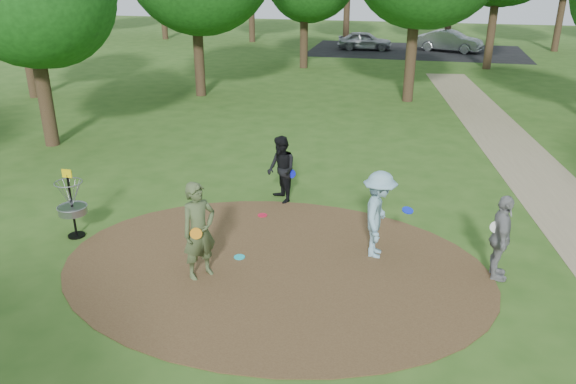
# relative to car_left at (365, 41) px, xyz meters

# --- Properties ---
(ground) EXTENTS (100.00, 100.00, 0.00)m
(ground) POSITION_rel_car_left_xyz_m (1.41, -29.74, -0.61)
(ground) COLOR #2D5119
(ground) RESTS_ON ground
(dirt_clearing) EXTENTS (8.40, 8.40, 0.02)m
(dirt_clearing) POSITION_rel_car_left_xyz_m (1.41, -29.74, -0.60)
(dirt_clearing) COLOR #47301C
(dirt_clearing) RESTS_ON ground
(parking_lot) EXTENTS (14.00, 8.00, 0.01)m
(parking_lot) POSITION_rel_car_left_xyz_m (3.41, 0.26, -0.61)
(parking_lot) COLOR black
(parking_lot) RESTS_ON ground
(player_observer_with_disc) EXTENTS (0.77, 0.82, 1.89)m
(player_observer_with_disc) POSITION_rel_car_left_xyz_m (0.16, -30.38, 0.33)
(player_observer_with_disc) COLOR #475732
(player_observer_with_disc) RESTS_ON ground
(player_throwing_with_disc) EXTENTS (1.06, 1.18, 1.79)m
(player_throwing_with_disc) POSITION_rel_car_left_xyz_m (3.30, -28.80, 0.28)
(player_throwing_with_disc) COLOR #84B2C5
(player_throwing_with_disc) RESTS_ON ground
(player_walking_with_disc) EXTENTS (0.98, 1.02, 1.66)m
(player_walking_with_disc) POSITION_rel_car_left_xyz_m (0.76, -26.54, 0.21)
(player_walking_with_disc) COLOR black
(player_walking_with_disc) RESTS_ON ground
(player_waiting_with_disc) EXTENTS (0.44, 0.98, 1.66)m
(player_waiting_with_disc) POSITION_rel_car_left_xyz_m (5.56, -29.16, 0.22)
(player_waiting_with_disc) COLOR gray
(player_waiting_with_disc) RESTS_ON ground
(disc_ground_cyan) EXTENTS (0.22, 0.22, 0.02)m
(disc_ground_cyan) POSITION_rel_car_left_xyz_m (0.65, -29.57, -0.58)
(disc_ground_cyan) COLOR #19BDCB
(disc_ground_cyan) RESTS_ON dirt_clearing
(disc_ground_red) EXTENTS (0.22, 0.22, 0.02)m
(disc_ground_red) POSITION_rel_car_left_xyz_m (0.55, -27.53, -0.58)
(disc_ground_red) COLOR red
(disc_ground_red) RESTS_ON dirt_clearing
(car_left) EXTENTS (3.70, 1.71, 1.23)m
(car_left) POSITION_rel_car_left_xyz_m (0.00, 0.00, 0.00)
(car_left) COLOR #9EA0A6
(car_left) RESTS_ON ground
(car_right) EXTENTS (4.40, 2.65, 1.37)m
(car_right) POSITION_rel_car_left_xyz_m (5.56, 0.48, 0.07)
(car_right) COLOR #929699
(car_right) RESTS_ON ground
(disc_golf_basket) EXTENTS (0.63, 0.63, 1.54)m
(disc_golf_basket) POSITION_rel_car_left_xyz_m (-3.09, -29.44, 0.26)
(disc_golf_basket) COLOR black
(disc_golf_basket) RESTS_ON ground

